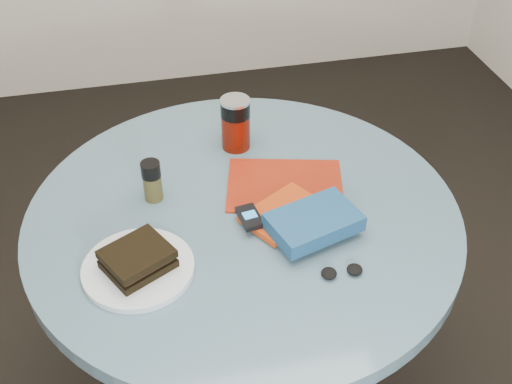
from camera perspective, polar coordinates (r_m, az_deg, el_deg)
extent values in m
cylinder|color=black|center=(1.75, -0.98, -11.10)|extent=(0.11, 0.11, 0.68)
cylinder|color=#425D6D|center=(1.49, -1.13, -2.24)|extent=(1.00, 1.00, 0.04)
cylinder|color=silver|center=(1.36, -10.42, -6.71)|extent=(0.26, 0.26, 0.01)
cube|color=black|center=(1.34, -10.42, -6.27)|extent=(0.16, 0.16, 0.02)
cube|color=#381F15|center=(1.33, -10.49, -5.86)|extent=(0.14, 0.14, 0.01)
cube|color=black|center=(1.32, -10.56, -5.44)|extent=(0.16, 0.16, 0.02)
cylinder|color=#601004|center=(1.65, -1.81, 5.44)|extent=(0.08, 0.08, 0.10)
cylinder|color=black|center=(1.62, -1.86, 7.41)|extent=(0.08, 0.08, 0.04)
cylinder|color=white|center=(1.61, -1.87, 8.10)|extent=(0.08, 0.08, 0.01)
cylinder|color=#403A1B|center=(1.51, -9.15, 0.43)|extent=(0.04, 0.04, 0.07)
cylinder|color=black|center=(1.48, -9.35, 1.98)|extent=(0.05, 0.05, 0.04)
cube|color=maroon|center=(1.55, 2.58, 0.59)|extent=(0.32, 0.27, 0.00)
cube|color=#A9330D|center=(1.45, 2.47, -1.90)|extent=(0.22, 0.20, 0.01)
cube|color=navy|center=(1.40, 5.15, -2.68)|extent=(0.22, 0.17, 0.04)
cube|color=black|center=(1.42, -0.56, -2.25)|extent=(0.05, 0.08, 0.01)
cube|color=#277FC3|center=(1.42, -0.56, -2.04)|extent=(0.03, 0.03, 0.00)
ellipsoid|color=black|center=(1.33, 6.50, -7.20)|extent=(0.03, 0.03, 0.02)
ellipsoid|color=black|center=(1.34, 8.76, -6.84)|extent=(0.03, 0.03, 0.02)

